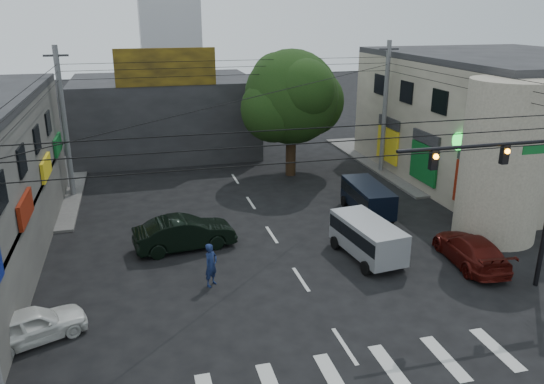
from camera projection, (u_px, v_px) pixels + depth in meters
name	position (u px, v px, depth m)	size (l,w,h in m)	color
ground	(316.00, 303.00, 21.13)	(160.00, 160.00, 0.00)	black
sidewalk_far_right	(456.00, 157.00, 41.90)	(16.00, 16.00, 0.15)	#514F4C
building_right	(505.00, 120.00, 36.06)	(14.00, 18.00, 8.00)	gray
corner_column	(502.00, 161.00, 26.14)	(4.00, 4.00, 8.00)	gray
building_far	(165.00, 115.00, 42.99)	(14.00, 10.00, 6.00)	#232326
billboard	(166.00, 67.00, 37.12)	(7.00, 0.30, 2.60)	olive
street_tree	(291.00, 98.00, 35.88)	(6.40, 6.40, 8.70)	black
traffic_gantry	(519.00, 180.00, 20.53)	(7.10, 0.35, 7.20)	black
utility_pole_far_left	(65.00, 124.00, 31.76)	(0.32, 0.32, 9.20)	#59595B
utility_pole_far_right	(385.00, 109.00, 36.81)	(0.32, 0.32, 9.20)	#59595B
dark_sedan	(185.00, 233.00, 25.74)	(5.04, 2.31, 1.60)	black
white_compact	(31.00, 325.00, 18.47)	(4.01, 2.79, 1.27)	white
maroon_sedan	(471.00, 250.00, 24.19)	(2.43, 4.92, 1.38)	#460E0A
silver_minivan	(367.00, 240.00, 24.66)	(2.25, 4.43, 1.83)	#9EA1A6
navy_van	(367.00, 200.00, 30.04)	(1.90, 4.49, 1.76)	black
traffic_officer	(211.00, 265.00, 22.19)	(0.81, 0.80, 1.89)	#152149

